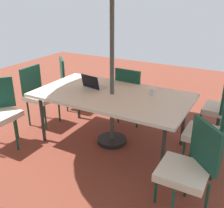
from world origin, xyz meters
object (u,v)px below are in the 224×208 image
at_px(chair_east, 39,93).
at_px(dining_table, 112,97).
at_px(cup, 153,92).
at_px(chair_northwest, 189,166).
at_px(chair_west, 210,131).
at_px(chair_southeast, 71,80).
at_px(chair_southwest, 224,107).
at_px(chair_south, 131,93).
at_px(laptop, 93,85).
at_px(chair_northeast, 0,110).

bearing_deg(chair_east, dining_table, -91.67).
height_order(chair_east, cup, chair_east).
height_order(chair_northwest, cup, chair_northwest).
bearing_deg(chair_west, dining_table, -87.68).
bearing_deg(chair_southeast, chair_southwest, -134.62).
bearing_deg(chair_south, laptop, 66.83).
bearing_deg(chair_southwest, chair_west, 34.74).
height_order(chair_south, chair_northeast, same).
bearing_deg(laptop, chair_northwest, 161.31).
relative_size(chair_northwest, chair_west, 1.00).
distance_m(chair_southeast, cup, 1.97).
bearing_deg(chair_northwest, chair_southeast, -165.64).
distance_m(chair_northwest, laptop, 1.92).
xyz_separation_m(chair_southwest, chair_west, (0.04, 0.85, 0.00)).
bearing_deg(chair_southeast, laptop, -171.46).
bearing_deg(chair_southeast, chair_northwest, -166.96).
height_order(chair_southeast, chair_northwest, same).
height_order(dining_table, chair_west, chair_west).
bearing_deg(chair_south, chair_northwest, 133.63).
xyz_separation_m(chair_west, chair_northeast, (2.74, 0.80, 0.00)).
bearing_deg(chair_west, chair_northeast, -70.87).
bearing_deg(chair_east, laptop, -87.02).
height_order(chair_northeast, laptop, laptop).
bearing_deg(dining_table, chair_southwest, -149.24).
relative_size(chair_southeast, laptop, 2.74).
xyz_separation_m(chair_southwest, laptop, (1.76, 0.75, 0.27)).
xyz_separation_m(chair_southeast, cup, (-1.87, 0.57, 0.27)).
distance_m(dining_table, chair_south, 0.76).
bearing_deg(cup, chair_northwest, 126.62).
bearing_deg(chair_southwest, chair_southeast, -51.81).
distance_m(dining_table, chair_east, 1.40).
distance_m(chair_southwest, cup, 1.10).
bearing_deg(chair_northwest, laptop, -162.76).
height_order(chair_south, cup, chair_south).
bearing_deg(chair_southeast, cup, -152.36).
xyz_separation_m(dining_table, chair_northeast, (1.38, 0.81, -0.18)).
bearing_deg(chair_northeast, chair_northwest, -48.06).
relative_size(chair_northeast, cup, 10.74).
relative_size(laptop, cup, 3.92).
bearing_deg(chair_northwest, dining_table, -166.52).
height_order(chair_west, cup, chair_west).
distance_m(chair_west, cup, 0.92).
xyz_separation_m(chair_southwest, cup, (0.88, 0.61, 0.27)).
bearing_deg(chair_west, chair_southwest, -179.74).
xyz_separation_m(chair_northwest, laptop, (1.67, -0.92, 0.27)).
distance_m(chair_west, chair_northeast, 2.86).
height_order(chair_southwest, laptop, laptop).
relative_size(dining_table, chair_southwest, 2.21).
distance_m(chair_east, cup, 1.94).
height_order(dining_table, chair_southwest, chair_southwest).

